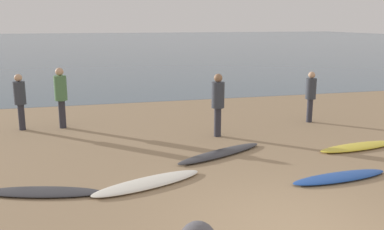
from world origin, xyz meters
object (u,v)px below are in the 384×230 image
surfboard_1 (148,183)px  person_0 (61,93)px  surfboard_4 (359,146)px  person_1 (311,93)px  person_3 (218,100)px  person_2 (20,97)px  surfboard_2 (220,153)px  surfboard_3 (340,177)px  surfboard_0 (43,192)px

surfboard_1 → person_0: (-1.76, 5.22, 1.02)m
surfboard_4 → person_1: 3.05m
surfboard_4 → person_3: (-3.10, 2.01, 0.99)m
person_1 → surfboard_1: bearing=-52.4°
person_0 → person_2: person_0 is taller
surfboard_2 → person_2: 6.27m
surfboard_1 → surfboard_3: 3.89m
surfboard_2 → person_0: (-3.74, 3.77, 1.02)m
person_0 → person_3: bearing=76.4°
person_1 → surfboard_4: bearing=-2.2°
surfboard_0 → person_1: 8.76m
surfboard_1 → surfboard_4: surfboard_1 is taller
surfboard_2 → person_0: 5.40m
person_2 → surfboard_0: bearing=-85.2°
surfboard_4 → person_2: (-8.45, 4.16, 0.93)m
surfboard_4 → person_2: size_ratio=1.42×
surfboard_1 → surfboard_3: bearing=-30.4°
surfboard_3 → person_1: 5.17m
surfboard_1 → surfboard_2: surfboard_2 is taller
person_2 → person_1: bearing=-13.7°
surfboard_1 → surfboard_2: 2.46m
surfboard_2 → person_2: person_2 is taller
person_1 → person_2: (-8.72, 1.26, 0.03)m
person_0 → person_1: bearing=93.9°
person_3 → surfboard_0: bearing=167.3°
person_0 → person_2: 1.15m
surfboard_1 → surfboard_3: (3.83, -0.68, -0.00)m
surfboard_3 → person_1: person_1 is taller
surfboard_3 → person_3: (-1.38, 3.79, 0.99)m
surfboard_1 → surfboard_4: 5.66m
surfboard_0 → surfboard_1: bearing=13.8°
surfboard_3 → person_0: 8.19m
surfboard_2 → person_1: (3.83, 2.55, 0.90)m
surfboard_0 → surfboard_1: surfboard_1 is taller
surfboard_3 → person_3: bearing=104.1°
surfboard_0 → person_3: (4.42, 3.04, 1.00)m
surfboard_0 → person_1: (7.78, 3.93, 0.91)m
person_0 → person_1: size_ratio=1.13×
person_0 → person_2: bearing=-79.2°
person_0 → person_1: 7.67m
person_2 → surfboard_4: bearing=-31.6°
surfboard_3 → person_2: 9.03m
surfboard_2 → surfboard_3: (1.84, -2.14, -0.00)m
surfboard_3 → person_2: (-6.73, 5.95, 0.93)m
surfboard_2 → person_0: bearing=109.7°
person_0 → surfboard_3: bearing=56.4°
surfboard_0 → surfboard_4: 7.59m
person_1 → person_2: bearing=-95.2°
surfboard_1 → person_1: size_ratio=1.48×
surfboard_4 → person_3: bearing=138.8°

